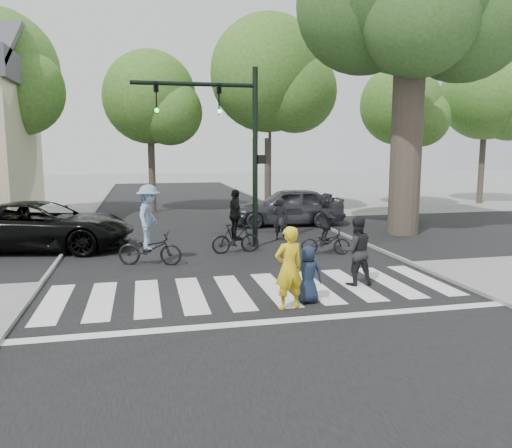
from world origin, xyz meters
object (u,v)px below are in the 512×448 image
(traffic_signal, at_px, (230,132))
(pedestrian_adult, at_px, (356,251))
(pedestrian_woman, at_px, (289,268))
(cyclist_mid, at_px, (235,227))
(pedestrian_child, at_px, (308,275))
(car_suv, at_px, (43,226))
(car_grey, at_px, (288,207))
(cyclist_left, at_px, (149,231))
(cyclist_right, at_px, (326,227))

(traffic_signal, xyz_separation_m, pedestrian_adult, (2.21, -5.24, -3.04))
(pedestrian_woman, height_order, cyclist_mid, cyclist_mid)
(traffic_signal, relative_size, cyclist_mid, 2.90)
(cyclist_mid, bearing_deg, pedestrian_child, -84.10)
(traffic_signal, xyz_separation_m, car_suv, (-6.15, 1.12, -3.08))
(pedestrian_child, xyz_separation_m, cyclist_mid, (-0.57, 5.56, 0.21))
(traffic_signal, height_order, pedestrian_child, traffic_signal)
(traffic_signal, bearing_deg, car_grey, 53.70)
(pedestrian_child, bearing_deg, car_suv, -34.51)
(cyclist_left, height_order, cyclist_mid, cyclist_left)
(cyclist_right, bearing_deg, car_grey, 84.72)
(pedestrian_woman, relative_size, cyclist_left, 0.75)
(pedestrian_child, distance_m, pedestrian_adult, 1.99)
(pedestrian_adult, bearing_deg, traffic_signal, -66.08)
(pedestrian_adult, bearing_deg, pedestrian_child, 35.83)
(cyclist_right, bearing_deg, cyclist_mid, 162.32)
(cyclist_left, xyz_separation_m, cyclist_mid, (2.73, 1.12, -0.17))
(pedestrian_child, relative_size, cyclist_left, 0.54)
(pedestrian_adult, bearing_deg, car_suv, -36.19)
(car_grey, bearing_deg, cyclist_left, -37.07)
(cyclist_left, bearing_deg, car_grey, 46.90)
(pedestrian_woman, distance_m, cyclist_left, 5.51)
(cyclist_right, xyz_separation_m, car_grey, (0.58, 6.25, -0.05))
(cyclist_mid, bearing_deg, pedestrian_woman, -89.59)
(cyclist_right, bearing_deg, pedestrian_woman, -118.54)
(cyclist_left, relative_size, cyclist_mid, 1.13)
(traffic_signal, relative_size, car_grey, 1.23)
(pedestrian_woman, bearing_deg, car_suv, -62.91)
(traffic_signal, relative_size, cyclist_left, 2.56)
(pedestrian_child, bearing_deg, cyclist_right, -101.55)
(traffic_signal, bearing_deg, pedestrian_woman, -89.55)
(pedestrian_child, height_order, car_grey, car_grey)
(cyclist_right, bearing_deg, traffic_signal, 148.65)
(pedestrian_woman, distance_m, pedestrian_child, 0.67)
(traffic_signal, xyz_separation_m, pedestrian_woman, (0.05, -6.68, -3.02))
(car_suv, bearing_deg, pedestrian_woman, -130.35)
(traffic_signal, height_order, cyclist_mid, traffic_signal)
(pedestrian_child, relative_size, car_grey, 0.26)
(cyclist_mid, distance_m, car_suv, 6.46)
(pedestrian_woman, xyz_separation_m, cyclist_left, (-2.77, 4.76, 0.13))
(cyclist_left, bearing_deg, cyclist_mid, 22.27)
(traffic_signal, distance_m, pedestrian_woman, 7.33)
(pedestrian_adult, relative_size, cyclist_mid, 0.83)
(pedestrian_child, distance_m, car_grey, 11.27)
(pedestrian_child, bearing_deg, traffic_signal, -71.26)
(traffic_signal, height_order, cyclist_left, traffic_signal)
(cyclist_left, relative_size, cyclist_right, 1.18)
(traffic_signal, xyz_separation_m, cyclist_mid, (0.01, -0.81, -3.05))
(traffic_signal, height_order, car_grey, traffic_signal)
(car_suv, bearing_deg, traffic_signal, -89.15)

